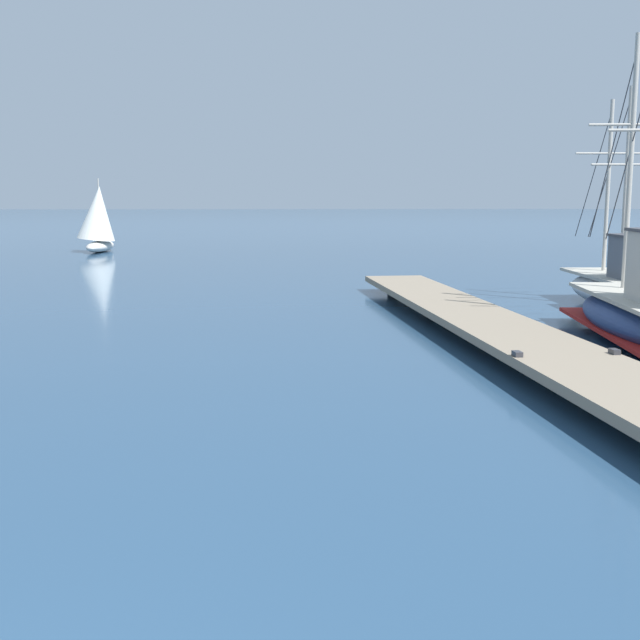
# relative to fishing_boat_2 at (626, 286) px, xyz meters

# --- Properties ---
(floating_dock) EXTENTS (3.22, 18.66, 0.53)m
(floating_dock) POSITION_rel_fishing_boat_2_xyz_m (-4.82, -4.59, -0.25)
(floating_dock) COLOR gray
(floating_dock) RESTS_ON ground
(fishing_boat_2) EXTENTS (2.25, 6.81, 5.75)m
(fishing_boat_2) POSITION_rel_fishing_boat_2_xyz_m (0.00, 0.00, 0.00)
(fishing_boat_2) COLOR silver
(fishing_boat_2) RESTS_ON ground
(distant_sailboat) EXTENTS (2.33, 4.01, 3.92)m
(distant_sailboat) POSITION_rel_fishing_boat_2_xyz_m (-18.96, 22.66, 1.14)
(distant_sailboat) COLOR silver
(distant_sailboat) RESTS_ON ground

